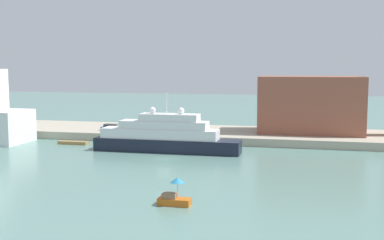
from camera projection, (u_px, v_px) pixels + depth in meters
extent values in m
plane|color=slate|center=(164.00, 159.00, 81.64)|extent=(400.00, 400.00, 0.00)
cube|color=#ADA38E|center=(198.00, 134.00, 106.83)|extent=(110.00, 20.30, 1.64)
cube|color=black|center=(167.00, 145.00, 88.49)|extent=(27.12, 4.56, 2.42)
cube|color=white|center=(160.00, 134.00, 88.57)|extent=(21.69, 4.20, 1.82)
cube|color=white|center=(164.00, 125.00, 88.21)|extent=(16.27, 3.83, 1.46)
cube|color=white|center=(169.00, 117.00, 87.81)|extent=(10.85, 3.47, 1.32)
cylinder|color=silver|center=(167.00, 103.00, 87.65)|extent=(0.16, 0.16, 3.90)
sphere|color=white|center=(181.00, 111.00, 87.17)|extent=(1.21, 1.21, 1.21)
sphere|color=white|center=(152.00, 110.00, 88.43)|extent=(1.21, 1.21, 1.21)
cube|color=#C66019|center=(174.00, 202.00, 54.18)|extent=(3.66, 1.61, 0.79)
cube|color=#8C6647|center=(170.00, 195.00, 54.24)|extent=(1.61, 1.29, 0.56)
cylinder|color=#B2B2B2|center=(177.00, 190.00, 53.96)|extent=(0.06, 0.06, 1.81)
cone|color=teal|center=(177.00, 180.00, 53.83)|extent=(1.64, 1.64, 0.57)
cube|color=olive|center=(73.00, 143.00, 97.34)|extent=(6.13, 1.53, 0.61)
cube|color=#93513D|center=(311.00, 105.00, 102.29)|extent=(21.40, 12.62, 11.89)
cube|color=#1E4C99|center=(111.00, 129.00, 106.24)|extent=(4.51, 1.82, 0.75)
cube|color=#262D33|center=(110.00, 125.00, 106.21)|extent=(2.71, 1.64, 0.65)
cylinder|color=#4C4C4C|center=(125.00, 128.00, 104.71)|extent=(0.36, 0.36, 1.32)
sphere|color=tan|center=(125.00, 125.00, 104.62)|extent=(0.24, 0.24, 0.24)
cylinder|color=black|center=(172.00, 133.00, 99.47)|extent=(0.43, 0.43, 0.69)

